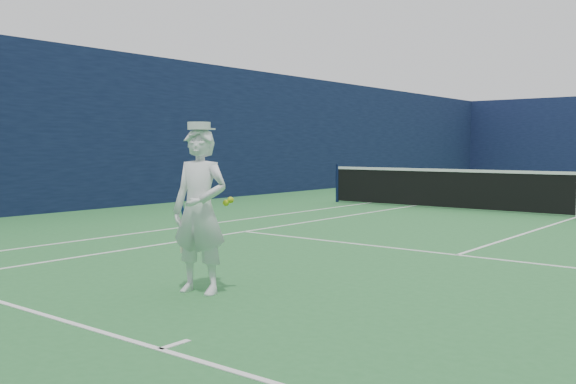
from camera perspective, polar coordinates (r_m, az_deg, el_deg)
name	(u,v)px	position (r m, az deg, el deg)	size (l,w,h in m)	color
tennis_player	(200,210)	(6.84, -7.85, -1.61)	(0.83, 0.56, 1.81)	white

